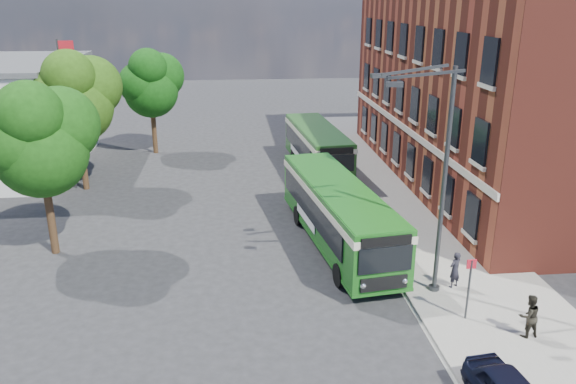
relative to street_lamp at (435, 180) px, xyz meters
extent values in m
plane|color=#272729|center=(-4.84, 2.00, -4.79)|extent=(120.00, 120.00, 0.00)
cube|color=gray|center=(2.16, 10.00, -4.72)|extent=(6.00, 48.00, 0.15)
cube|color=beige|center=(-0.89, 10.00, -4.79)|extent=(0.12, 48.00, 0.01)
cube|color=maroon|center=(9.16, 14.00, 1.21)|extent=(12.00, 26.00, 12.00)
cube|color=beige|center=(3.12, 14.00, -1.19)|extent=(0.12, 26.00, 0.35)
cube|color=silver|center=(-22.84, 20.00, -1.29)|extent=(9.00, 13.00, 7.00)
cylinder|color=#37393C|center=(-17.34, 15.00, -0.29)|extent=(0.10, 0.10, 9.00)
cube|color=red|center=(-16.89, 15.00, 3.81)|extent=(0.90, 0.02, 0.60)
cylinder|color=#37393C|center=(0.36, 0.00, -4.64)|extent=(0.44, 0.44, 0.30)
cylinder|color=#37393C|center=(0.36, 0.00, -0.29)|extent=(0.18, 0.18, 9.00)
cube|color=#37393C|center=(-0.87, -0.60, 4.01)|extent=(2.58, 0.46, 0.37)
cube|color=#37393C|center=(-0.87, 0.60, 4.01)|extent=(2.58, 0.46, 0.37)
cube|color=#37393C|center=(-2.11, -1.08, 3.76)|extent=(0.55, 0.22, 0.16)
cube|color=#37393C|center=(-2.11, 1.08, 3.76)|extent=(0.55, 0.22, 0.16)
cylinder|color=#37393C|center=(0.76, -2.20, -3.54)|extent=(0.08, 0.08, 2.50)
cube|color=red|center=(0.76, -2.20, -2.44)|extent=(0.35, 0.04, 0.35)
cube|color=#1A5F18|center=(-2.69, 4.95, -3.02)|extent=(3.97, 11.64, 2.45)
cube|color=#1A5F18|center=(-2.69, 4.95, -4.29)|extent=(4.01, 11.69, 0.14)
cube|color=black|center=(-4.00, 5.08, -2.89)|extent=(1.33, 9.54, 1.10)
cube|color=black|center=(-1.46, 5.41, -2.89)|extent=(1.33, 9.54, 1.10)
cube|color=beige|center=(-2.69, 4.95, -2.19)|extent=(4.04, 11.71, 0.32)
cube|color=#1A5F18|center=(-2.69, 4.95, -1.83)|extent=(3.86, 11.53, 0.12)
cube|color=black|center=(-1.94, -0.74, -2.84)|extent=(2.14, 0.36, 1.05)
cube|color=black|center=(-1.94, -0.75, -2.09)|extent=(1.99, 0.34, 0.38)
cube|color=black|center=(-1.94, -0.75, -3.84)|extent=(1.89, 0.33, 0.55)
sphere|color=silver|center=(-2.78, -0.84, -3.84)|extent=(0.26, 0.26, 0.26)
sphere|color=silver|center=(-1.10, -0.62, -3.84)|extent=(0.26, 0.26, 0.26)
cube|color=black|center=(-3.44, 10.63, -2.79)|extent=(1.99, 0.34, 0.90)
cube|color=white|center=(-4.10, 5.77, -3.64)|extent=(0.46, 3.18, 0.45)
cylinder|color=black|center=(-3.34, 0.92, -4.29)|extent=(0.41, 1.03, 1.00)
cylinder|color=black|center=(-1.02, 1.22, -4.29)|extent=(0.41, 1.03, 1.00)
cylinder|color=black|center=(-4.23, 7.67, -4.29)|extent=(0.41, 1.03, 1.00)
cylinder|color=black|center=(-1.91, 7.98, -4.29)|extent=(0.41, 1.03, 1.00)
cube|color=#22571E|center=(-1.84, 17.04, -3.02)|extent=(3.31, 10.04, 2.45)
cube|color=#22571E|center=(-1.84, 17.04, -4.29)|extent=(3.35, 10.08, 0.14)
cube|color=black|center=(-3.14, 17.24, -2.89)|extent=(0.75, 8.05, 1.10)
cube|color=black|center=(-0.59, 17.45, -2.89)|extent=(0.75, 8.05, 1.10)
cube|color=#F3EFC8|center=(-1.84, 17.04, -2.19)|extent=(3.37, 10.11, 0.32)
cube|color=#22571E|center=(-1.84, 17.04, -1.83)|extent=(3.20, 9.93, 0.12)
cube|color=black|center=(-1.43, 12.10, -2.84)|extent=(2.15, 0.26, 1.05)
cube|color=black|center=(-1.43, 12.09, -2.09)|extent=(2.00, 0.24, 0.38)
cube|color=black|center=(-1.43, 12.09, -3.84)|extent=(1.90, 0.24, 0.55)
sphere|color=silver|center=(-2.28, 12.04, -3.84)|extent=(0.26, 0.26, 0.26)
sphere|color=silver|center=(-0.58, 12.18, -3.84)|extent=(0.26, 0.26, 0.26)
cube|color=black|center=(-2.25, 21.99, -2.79)|extent=(2.00, 0.24, 0.90)
cube|color=white|center=(-3.21, 17.93, -3.64)|extent=(0.30, 3.19, 0.45)
cylinder|color=black|center=(-2.74, 13.82, -4.29)|extent=(0.36, 1.02, 1.00)
cylinder|color=black|center=(-0.41, 14.02, -4.29)|extent=(0.36, 1.02, 1.00)
cylinder|color=black|center=(-3.18, 19.08, -4.29)|extent=(0.36, 1.02, 1.00)
cylinder|color=black|center=(-0.85, 19.27, -4.29)|extent=(0.36, 1.02, 1.00)
imported|color=black|center=(1.21, 0.12, -3.87)|extent=(0.67, 0.59, 1.53)
imported|color=black|center=(2.41, -3.50, -3.85)|extent=(0.83, 0.67, 1.58)
cylinder|color=#392214|center=(-15.90, 5.43, -3.06)|extent=(0.36, 0.36, 3.46)
sphere|color=#15420E|center=(-15.90, 5.43, 0.08)|extent=(4.09, 4.09, 4.09)
sphere|color=#15420E|center=(-15.11, 6.06, 1.10)|extent=(3.46, 3.46, 3.46)
sphere|color=#15420E|center=(-16.60, 4.88, 0.71)|extent=(3.14, 3.14, 3.14)
sphere|color=#15420E|center=(-15.90, 4.64, 1.89)|extent=(2.83, 2.83, 2.83)
cylinder|color=#392214|center=(-16.63, 14.71, -2.97)|extent=(0.36, 0.36, 3.65)
sphere|color=#264B10|center=(-16.63, 14.71, 0.35)|extent=(4.31, 4.31, 4.31)
sphere|color=#264B10|center=(-15.80, 15.37, 1.43)|extent=(3.65, 3.65, 3.65)
sphere|color=#264B10|center=(-17.38, 14.13, 1.01)|extent=(3.32, 3.32, 3.32)
sphere|color=#264B10|center=(-16.63, 13.88, 2.25)|extent=(2.98, 2.98, 2.98)
cylinder|color=#392214|center=(-13.36, 22.89, -3.11)|extent=(0.36, 0.36, 3.36)
sphere|color=#0F3F0D|center=(-13.36, 22.89, -0.06)|extent=(3.97, 3.97, 3.97)
sphere|color=#0F3F0D|center=(-12.60, 23.50, 0.93)|extent=(3.36, 3.36, 3.36)
sphere|color=#0F3F0D|center=(-14.05, 22.35, 0.55)|extent=(3.05, 3.05, 3.05)
sphere|color=#0F3F0D|center=(-13.36, 22.13, 1.70)|extent=(2.75, 2.75, 2.75)
camera|label=1|loc=(-7.52, -19.32, 6.53)|focal=35.00mm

